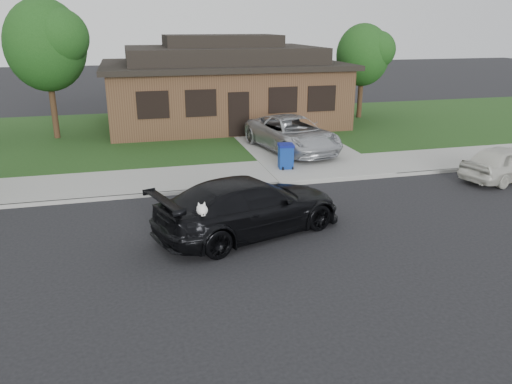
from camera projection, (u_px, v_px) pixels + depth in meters
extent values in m
plane|color=black|center=(183.00, 237.00, 13.17)|extent=(120.00, 120.00, 0.00)
cube|color=gray|center=(166.00, 180.00, 17.74)|extent=(60.00, 3.00, 0.12)
cube|color=gray|center=(170.00, 193.00, 16.36)|extent=(60.00, 0.12, 0.12)
cube|color=#193814|center=(153.00, 134.00, 25.07)|extent=(60.00, 13.00, 0.13)
cube|color=gray|center=(285.00, 140.00, 23.74)|extent=(4.50, 13.00, 0.14)
imported|color=black|center=(250.00, 206.00, 13.20)|extent=(5.62, 3.70, 1.51)
ellipsoid|color=white|center=(201.00, 211.00, 11.86)|extent=(0.34, 0.40, 0.30)
sphere|color=white|center=(202.00, 210.00, 11.61)|extent=(0.26, 0.26, 0.26)
cube|color=white|center=(203.00, 214.00, 11.51)|extent=(0.09, 0.12, 0.08)
sphere|color=black|center=(203.00, 215.00, 11.46)|extent=(0.04, 0.04, 0.04)
cone|color=white|center=(199.00, 204.00, 11.60)|extent=(0.11, 0.11, 0.14)
cone|color=white|center=(204.00, 204.00, 11.63)|extent=(0.11, 0.11, 0.14)
imported|color=#B0B3B8|center=(292.00, 134.00, 21.32)|extent=(3.38, 5.61, 1.46)
imported|color=silver|center=(505.00, 163.00, 17.80)|extent=(3.95, 2.48, 1.26)
cube|color=navy|center=(286.00, 157.00, 18.81)|extent=(0.59, 0.59, 0.85)
cube|color=#081164|center=(286.00, 145.00, 18.66)|extent=(0.64, 0.64, 0.09)
cylinder|color=black|center=(283.00, 169.00, 18.65)|extent=(0.06, 0.14, 0.13)
cylinder|color=black|center=(292.00, 168.00, 18.74)|extent=(0.06, 0.14, 0.13)
cube|color=#422B1C|center=(223.00, 95.00, 27.35)|extent=(12.00, 8.00, 3.00)
cube|color=black|center=(222.00, 64.00, 26.83)|extent=(12.60, 8.60, 0.25)
cube|color=black|center=(222.00, 54.00, 26.66)|extent=(10.00, 6.50, 0.80)
cube|color=black|center=(222.00, 41.00, 26.44)|extent=(6.00, 3.50, 0.60)
cube|color=black|center=(239.00, 114.00, 23.79)|extent=(1.00, 0.06, 2.10)
cube|color=black|center=(153.00, 105.00, 22.65)|extent=(1.30, 0.05, 1.10)
cube|color=black|center=(201.00, 103.00, 23.17)|extent=(1.30, 0.05, 1.10)
cube|color=black|center=(283.00, 100.00, 24.12)|extent=(1.30, 0.05, 1.10)
cube|color=black|center=(322.00, 98.00, 24.60)|extent=(1.30, 0.05, 1.10)
cylinder|color=#332114|center=(54.00, 112.00, 23.58)|extent=(0.28, 0.28, 2.48)
ellipsoid|color=#143811|center=(46.00, 45.00, 22.61)|extent=(3.60, 3.60, 4.14)
sphere|color=#26591E|center=(60.00, 37.00, 22.17)|extent=(2.52, 2.52, 2.52)
cylinder|color=#332114|center=(360.00, 100.00, 28.95)|extent=(0.28, 0.28, 2.03)
ellipsoid|color=#143811|center=(363.00, 55.00, 28.15)|extent=(3.00, 3.00, 3.45)
sphere|color=#26591E|center=(377.00, 50.00, 27.78)|extent=(2.10, 2.10, 2.10)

